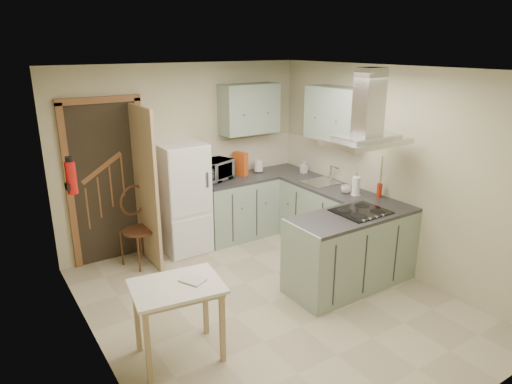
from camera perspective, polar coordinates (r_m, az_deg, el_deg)
floor at (r=5.20m, az=1.85°, el=-13.64°), size 4.20×4.20×0.00m
ceiling at (r=4.44m, az=2.18°, el=15.04°), size 4.20×4.20×0.00m
back_wall at (r=6.43m, az=-8.87°, el=4.50°), size 3.60×0.00×3.60m
left_wall at (r=3.98m, az=-19.79°, el=-4.95°), size 0.00×4.20×4.20m
right_wall at (r=5.85m, az=16.57°, el=2.61°), size 0.00×4.20×4.20m
doorway at (r=6.10m, az=-18.07°, el=1.13°), size 1.10×0.12×2.10m
fridge at (r=6.23m, az=-9.16°, el=-0.76°), size 0.60×0.60×1.50m
counter_back at (r=6.70m, az=-2.33°, el=-1.90°), size 1.08×0.60×0.90m
counter_right at (r=6.64m, az=6.92°, el=-2.19°), size 0.60×1.95×0.90m
splashback at (r=6.88m, az=-1.50°, el=4.74°), size 1.68×0.02×0.50m
wall_cabinet_back at (r=6.62m, az=-0.87°, el=10.37°), size 0.85×0.35×0.70m
wall_cabinet_right at (r=6.18m, az=9.97°, el=9.57°), size 0.35×0.90×0.70m
peninsula at (r=5.46m, az=11.91°, el=-7.06°), size 1.55×0.65×0.90m
hob at (r=5.36m, az=12.98°, el=-2.36°), size 0.58×0.50×0.01m
extractor_hood at (r=5.14m, az=13.61°, el=6.18°), size 0.90×0.55×0.10m
sink at (r=6.38m, az=8.08°, el=1.20°), size 0.45×0.40×0.01m
fire_extinguisher at (r=4.75m, az=-22.10°, el=1.65°), size 0.10×0.10×0.32m
drop_leaf_table at (r=4.30m, az=-9.63°, el=-15.60°), size 0.85×0.69×0.73m
bentwood_chair at (r=6.02m, az=-14.40°, el=-4.68°), size 0.53×0.53×0.93m
microwave at (r=6.43m, az=-5.31°, el=2.72°), size 0.60×0.50×0.29m
kettle at (r=6.82m, az=0.31°, el=3.31°), size 0.16×0.16×0.20m
cereal_box at (r=6.65m, az=-1.96°, el=3.55°), size 0.15×0.24×0.34m
soap_bottle at (r=6.81m, az=6.00°, el=3.11°), size 0.08×0.08×0.18m
paper_towel at (r=5.89m, az=12.39°, el=0.76°), size 0.10×0.10×0.25m
cup at (r=5.97m, az=11.18°, el=0.32°), size 0.17×0.17×0.10m
red_bottle at (r=5.89m, az=15.16°, el=0.19°), size 0.08×0.08×0.18m
book at (r=4.08m, az=-8.61°, el=-10.80°), size 0.23×0.26×0.10m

